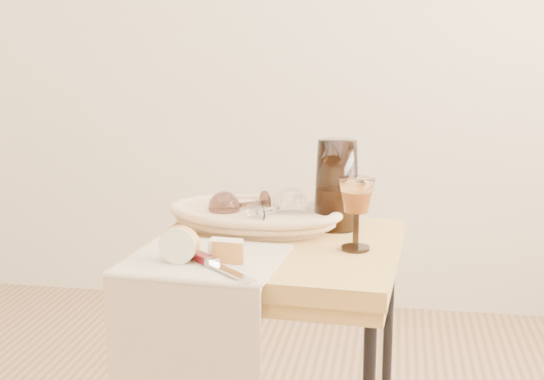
% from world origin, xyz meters
% --- Properties ---
extents(tea_towel, '(0.32, 0.29, 0.01)m').
position_xyz_m(tea_towel, '(0.23, 0.21, 0.68)').
color(tea_towel, beige).
rests_on(tea_towel, side_table).
extents(bread_basket, '(0.40, 0.30, 0.05)m').
position_xyz_m(bread_basket, '(0.28, 0.48, 0.70)').
color(bread_basket, '#9E7C57').
rests_on(bread_basket, side_table).
extents(goblet_lying_a, '(0.14, 0.13, 0.07)m').
position_xyz_m(goblet_lying_a, '(0.25, 0.49, 0.73)').
color(goblet_lying_a, brown).
rests_on(goblet_lying_a, bread_basket).
extents(goblet_lying_b, '(0.15, 0.16, 0.08)m').
position_xyz_m(goblet_lying_b, '(0.33, 0.46, 0.73)').
color(goblet_lying_b, white).
rests_on(goblet_lying_b, bread_basket).
extents(pitcher, '(0.19, 0.25, 0.25)m').
position_xyz_m(pitcher, '(0.47, 0.51, 0.78)').
color(pitcher, black).
rests_on(pitcher, side_table).
extents(wine_goblet, '(0.08, 0.08, 0.15)m').
position_xyz_m(wine_goblet, '(0.52, 0.33, 0.75)').
color(wine_goblet, white).
rests_on(wine_goblet, side_table).
extents(apple_half, '(0.08, 0.04, 0.07)m').
position_xyz_m(apple_half, '(0.19, 0.18, 0.72)').
color(apple_half, red).
rests_on(apple_half, tea_towel).
extents(apple_wedge, '(0.06, 0.04, 0.04)m').
position_xyz_m(apple_wedge, '(0.27, 0.20, 0.70)').
color(apple_wedge, '#EEE6BD').
rests_on(apple_wedge, tea_towel).
extents(table_knife, '(0.18, 0.18, 0.02)m').
position_xyz_m(table_knife, '(0.26, 0.15, 0.69)').
color(table_knife, silver).
rests_on(table_knife, tea_towel).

